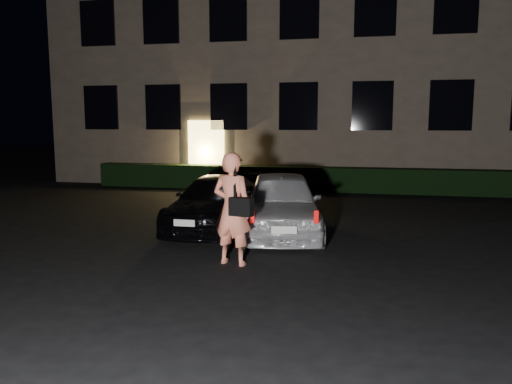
# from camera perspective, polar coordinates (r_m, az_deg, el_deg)

# --- Properties ---
(ground) EXTENTS (80.00, 80.00, 0.00)m
(ground) POSITION_cam_1_polar(r_m,az_deg,el_deg) (7.96, -5.55, -9.88)
(ground) COLOR black
(ground) RESTS_ON ground
(building) EXTENTS (20.00, 8.11, 12.00)m
(building) POSITION_cam_1_polar(r_m,az_deg,el_deg) (22.60, 6.31, 17.02)
(building) COLOR brown
(building) RESTS_ON ground
(hedge) EXTENTS (15.00, 0.70, 0.85)m
(hedge) POSITION_cam_1_polar(r_m,az_deg,el_deg) (17.98, 4.59, 1.54)
(hedge) COLOR black
(hedge) RESTS_ON ground
(sedan) EXTENTS (1.73, 4.10, 1.16)m
(sedan) POSITION_cam_1_polar(r_m,az_deg,el_deg) (11.66, -4.64, -1.19)
(sedan) COLOR black
(sedan) RESTS_ON ground
(hatch) EXTENTS (2.35, 4.28, 1.38)m
(hatch) POSITION_cam_1_polar(r_m,az_deg,el_deg) (10.89, 2.91, -1.26)
(hatch) COLOR silver
(hatch) RESTS_ON ground
(man) EXTENTS (0.82, 0.62, 1.94)m
(man) POSITION_cam_1_polar(r_m,az_deg,el_deg) (8.51, -2.70, -1.91)
(man) COLOR #FF8565
(man) RESTS_ON ground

